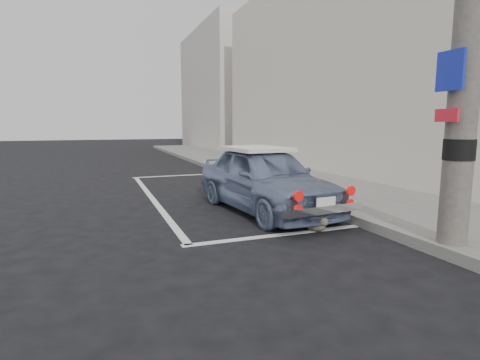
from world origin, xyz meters
The scene contains 9 objects.
ground centered at (0.00, 0.00, 0.00)m, with size 80.00×80.00×0.00m, color black.
sidewalk centered at (3.20, 2.00, 0.07)m, with size 2.80×40.00×0.15m, color #60615C.
shop_building centered at (6.33, 4.00, 3.49)m, with size 3.50×18.00×7.00m.
building_far centered at (6.35, 20.00, 4.00)m, with size 3.50×10.00×8.00m, color beige.
pline_rear centered at (0.50, -0.50, 0.00)m, with size 3.00×0.12×0.01m, color silver.
pline_front centered at (0.50, 6.50, 0.00)m, with size 3.00×0.12×0.01m, color silver.
pline_side centered at (-0.90, 3.00, 0.00)m, with size 0.12×7.00×0.01m, color silver.
retro_coupe centered at (0.90, 1.00, 0.61)m, with size 1.74×3.67×1.21m.
cat centered at (1.05, -0.53, 0.12)m, with size 0.33×0.49×0.27m.
Camera 1 is at (-1.98, -5.22, 1.58)m, focal length 28.00 mm.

